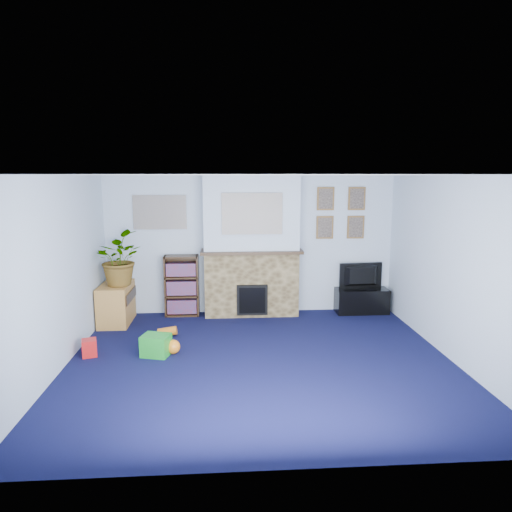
{
  "coord_description": "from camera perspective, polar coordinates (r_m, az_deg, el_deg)",
  "views": [
    {
      "loc": [
        -0.44,
        -5.62,
        2.39
      ],
      "look_at": [
        0.01,
        0.98,
        1.23
      ],
      "focal_mm": 32.0,
      "sensor_mm": 36.0,
      "label": 1
    }
  ],
  "objects": [
    {
      "name": "tv_stand",
      "position": [
        8.3,
        13.07,
        -5.4
      ],
      "size": [
        0.91,
        0.38,
        0.43
      ],
      "primitive_type": "cube",
      "color": "black",
      "rests_on": "ground"
    },
    {
      "name": "bookshelf",
      "position": [
        7.99,
        -9.24,
        -3.83
      ],
      "size": [
        0.58,
        0.28,
        1.05
      ],
      "color": "#311F11",
      "rests_on": "ground"
    },
    {
      "name": "sideboard",
      "position": [
        7.85,
        -17.06,
        -5.52
      ],
      "size": [
        0.46,
        0.84,
        0.65
      ],
      "primitive_type": "cube",
      "color": "#B7803A",
      "rests_on": "ground"
    },
    {
      "name": "toy_ball",
      "position": [
        6.42,
        -10.33,
        -11.17
      ],
      "size": [
        0.2,
        0.2,
        0.2
      ],
      "primitive_type": "sphere",
      "color": "orange",
      "rests_on": "ground"
    },
    {
      "name": "collage_left",
      "position": [
        7.95,
        -11.94,
        5.37
      ],
      "size": [
        0.9,
        0.03,
        0.58
      ],
      "primitive_type": "cube",
      "color": "gray",
      "rests_on": "wall_back"
    },
    {
      "name": "portrait_br",
      "position": [
        8.22,
        12.34,
        3.54
      ],
      "size": [
        0.3,
        0.03,
        0.4
      ],
      "primitive_type": "cube",
      "color": "brown",
      "rests_on": "wall_back"
    },
    {
      "name": "mantel_candle",
      "position": [
        7.75,
        2.0,
        1.37
      ],
      "size": [
        0.05,
        0.05,
        0.17
      ],
      "primitive_type": "cylinder",
      "color": "#B2BFC6",
      "rests_on": "chimney_breast"
    },
    {
      "name": "television",
      "position": [
        8.22,
        13.14,
        -2.47
      ],
      "size": [
        0.79,
        0.18,
        0.45
      ],
      "primitive_type": "imported",
      "rotation": [
        0.0,
        0.0,
        3.24
      ],
      "color": "black",
      "rests_on": "tv_stand"
    },
    {
      "name": "ceiling",
      "position": [
        5.64,
        0.62,
        10.09
      ],
      "size": [
        5.0,
        4.5,
        0.01
      ],
      "primitive_type": "cube",
      "color": "white",
      "rests_on": "wall_back"
    },
    {
      "name": "mantel_teddy",
      "position": [
        7.71,
        -4.13,
        1.19
      ],
      "size": [
        0.13,
        0.13,
        0.13
      ],
      "primitive_type": "sphere",
      "color": "gray",
      "rests_on": "chimney_breast"
    },
    {
      "name": "potted_plant",
      "position": [
        7.64,
        -17.06,
        -0.32
      ],
      "size": [
        0.97,
        1.01,
        0.87
      ],
      "primitive_type": "imported",
      "rotation": [
        0.0,
        0.0,
        2.07
      ],
      "color": "#26661E",
      "rests_on": "sideboard"
    },
    {
      "name": "wall_left",
      "position": [
        6.1,
        -23.54,
        -2.1
      ],
      "size": [
        0.04,
        4.5,
        2.4
      ],
      "primitive_type": "cube",
      "color": "silver",
      "rests_on": "ground"
    },
    {
      "name": "wall_back",
      "position": [
        7.97,
        -0.66,
        1.4
      ],
      "size": [
        5.0,
        0.04,
        2.4
      ],
      "primitive_type": "cube",
      "color": "silver",
      "rests_on": "ground"
    },
    {
      "name": "portrait_tr",
      "position": [
        8.18,
        12.47,
        7.02
      ],
      "size": [
        0.3,
        0.03,
        0.4
      ],
      "primitive_type": "cube",
      "color": "brown",
      "rests_on": "wall_back"
    },
    {
      "name": "portrait_bl",
      "position": [
        8.09,
        8.59,
        3.55
      ],
      "size": [
        0.3,
        0.03,
        0.4
      ],
      "primitive_type": "cube",
      "color": "brown",
      "rests_on": "wall_back"
    },
    {
      "name": "toy_block",
      "position": [
        6.63,
        -20.1,
        -10.77
      ],
      "size": [
        0.23,
        0.23,
        0.23
      ],
      "primitive_type": "cube",
      "rotation": [
        0.0,
        0.0,
        0.29
      ],
      "color": "red",
      "rests_on": "ground"
    },
    {
      "name": "wall_front",
      "position": [
        3.6,
        3.43,
        -9.32
      ],
      "size": [
        5.0,
        0.04,
        2.4
      ],
      "primitive_type": "cube",
      "color": "silver",
      "rests_on": "ground"
    },
    {
      "name": "green_crate",
      "position": [
        6.39,
        -12.39,
        -10.86
      ],
      "size": [
        0.42,
        0.37,
        0.29
      ],
      "primitive_type": "cube",
      "rotation": [
        0.0,
        0.0,
        -0.27
      ],
      "color": "#198C26",
      "rests_on": "ground"
    },
    {
      "name": "mantel_can",
      "position": [
        7.78,
        4.1,
        1.24
      ],
      "size": [
        0.07,
        0.07,
        0.13
      ],
      "primitive_type": "cylinder",
      "color": "red",
      "rests_on": "chimney_breast"
    },
    {
      "name": "collage_main",
      "position": [
        7.49,
        -0.49,
        5.31
      ],
      "size": [
        1.0,
        0.03,
        0.68
      ],
      "primitive_type": "cube",
      "color": "gray",
      "rests_on": "chimney_breast"
    },
    {
      "name": "chimney_breast",
      "position": [
        7.77,
        -0.58,
        1.06
      ],
      "size": [
        1.72,
        0.5,
        2.4
      ],
      "color": "brown",
      "rests_on": "ground"
    },
    {
      "name": "portrait_tl",
      "position": [
        8.05,
        8.68,
        7.09
      ],
      "size": [
        0.3,
        0.03,
        0.4
      ],
      "primitive_type": "cube",
      "color": "brown",
      "rests_on": "wall_back"
    },
    {
      "name": "wall_right",
      "position": [
        6.45,
        23.33,
        -1.46
      ],
      "size": [
        0.04,
        4.5,
        2.4
      ],
      "primitive_type": "cube",
      "color": "silver",
      "rests_on": "ground"
    },
    {
      "name": "mantel_clock",
      "position": [
        7.72,
        -0.93,
        1.26
      ],
      "size": [
        0.1,
        0.06,
        0.15
      ],
      "primitive_type": "cube",
      "color": "gold",
      "rests_on": "chimney_breast"
    },
    {
      "name": "toy_tube",
      "position": [
        7.11,
        -11.0,
        -9.26
      ],
      "size": [
        0.3,
        0.13,
        0.17
      ],
      "primitive_type": "cylinder",
      "rotation": [
        0.0,
        1.43,
        0.0
      ],
      "color": "orange",
      "rests_on": "ground"
    },
    {
      "name": "floor",
      "position": [
        6.12,
        0.58,
        -12.99
      ],
      "size": [
        5.0,
        4.5,
        0.01
      ],
      "primitive_type": "cube",
      "color": "#0D0F33",
      "rests_on": "ground"
    }
  ]
}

